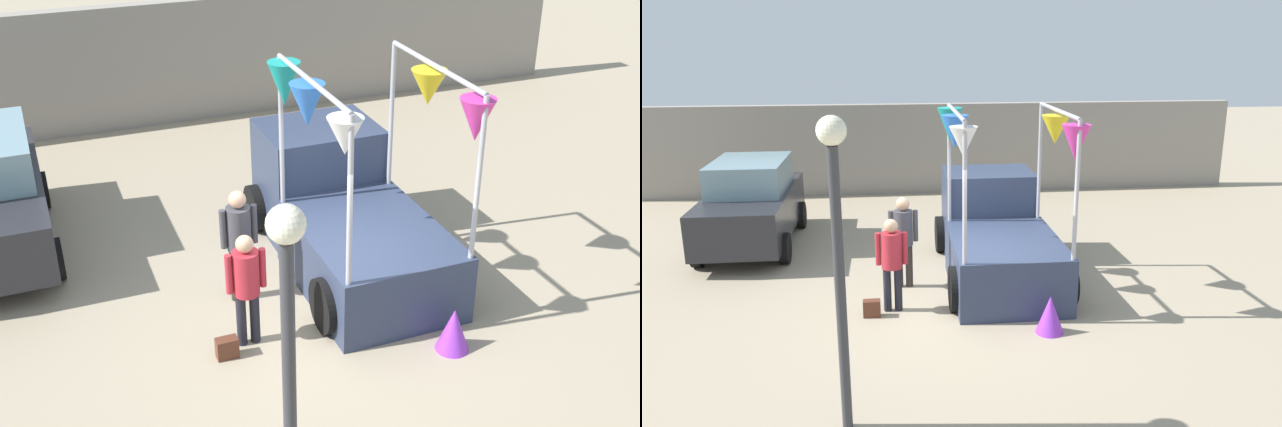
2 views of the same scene
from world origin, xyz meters
TOP-DOWN VIEW (x-y plane):
  - ground_plane at (0.00, 0.00)m, footprint 60.00×60.00m
  - vendor_truck at (0.81, 1.44)m, footprint 2.36×4.07m
  - person_customer at (-1.18, -0.18)m, footprint 0.53×0.34m
  - person_vendor at (-0.97, 0.86)m, footprint 0.53×0.34m
  - handbag at (-1.53, -0.38)m, footprint 0.28×0.16m
  - street_lamp at (-1.75, -3.41)m, footprint 0.32×0.32m
  - brick_boundary_wall at (0.00, 8.21)m, footprint 18.00×0.36m
  - folded_kite_bundle_violet at (1.21, -1.28)m, footprint 0.47×0.47m

SIDE VIEW (x-z plane):
  - ground_plane at x=0.00m, z-range 0.00..0.00m
  - handbag at x=-1.53m, z-range 0.00..0.28m
  - folded_kite_bundle_violet at x=1.21m, z-range 0.00..0.60m
  - vendor_truck at x=0.81m, z-range -0.76..2.50m
  - person_customer at x=-1.18m, z-range 0.16..1.75m
  - person_vendor at x=-0.97m, z-range 0.18..1.86m
  - brick_boundary_wall at x=0.00m, z-range 0.00..2.60m
  - street_lamp at x=-1.75m, z-range 0.58..4.22m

